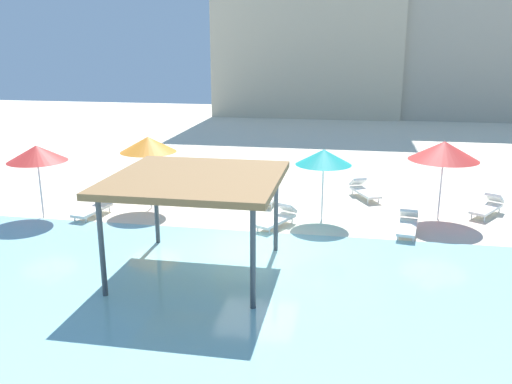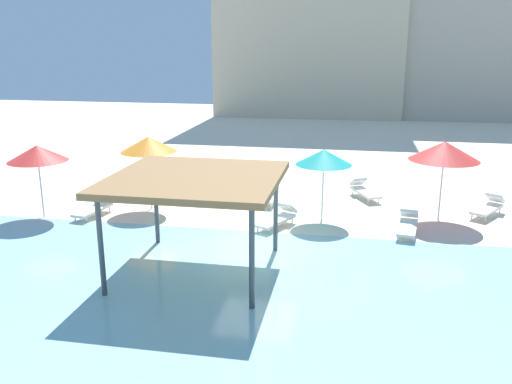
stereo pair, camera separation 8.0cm
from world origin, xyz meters
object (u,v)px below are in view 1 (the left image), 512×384
lounge_chair_1 (363,190)px  beach_umbrella_teal_0 (324,157)px  beach_umbrella_red_4 (37,154)px  lounge_chair_6 (95,207)px  lounge_chair_0 (269,194)px  beach_umbrella_orange_1 (148,144)px  lounge_chair_4 (278,218)px  lounge_chair_5 (408,224)px  shade_pavilion (196,181)px  beach_umbrella_red_2 (444,151)px  lounge_chair_2 (488,206)px

lounge_chair_1 → beach_umbrella_teal_0: bearing=-50.6°
beach_umbrella_red_4 → lounge_chair_6: (1.79, 0.54, -2.09)m
beach_umbrella_red_4 → lounge_chair_0: 8.90m
lounge_chair_6 → beach_umbrella_teal_0: bearing=105.9°
lounge_chair_6 → beach_umbrella_orange_1: bearing=135.3°
lounge_chair_1 → lounge_chair_4: 5.24m
beach_umbrella_orange_1 → lounge_chair_5: beach_umbrella_orange_1 is taller
shade_pavilion → beach_umbrella_teal_0: 6.13m
beach_umbrella_red_2 → lounge_chair_0: 6.92m
shade_pavilion → lounge_chair_1: shade_pavilion is taller
lounge_chair_0 → lounge_chair_4: same height
beach_umbrella_red_2 → lounge_chair_4: bearing=-161.6°
shade_pavilion → lounge_chair_5: 7.82m
lounge_chair_2 → lounge_chair_4: same height
beach_umbrella_red_2 → lounge_chair_4: size_ratio=1.47×
beach_umbrella_red_2 → shade_pavilion: bearing=-140.1°
beach_umbrella_orange_1 → lounge_chair_6: bearing=-143.7°
beach_umbrella_teal_0 → lounge_chair_0: (-2.26, 1.92, -2.01)m
lounge_chair_4 → lounge_chair_1: bearing=170.7°
beach_umbrella_red_4 → lounge_chair_4: (8.71, 0.53, -2.09)m
shade_pavilion → lounge_chair_2: bearing=37.1°
beach_umbrella_teal_0 → beach_umbrella_red_4: beach_umbrella_red_4 is taller
lounge_chair_4 → lounge_chair_0: bearing=-139.2°
beach_umbrella_teal_0 → lounge_chair_4: beach_umbrella_teal_0 is taller
shade_pavilion → beach_umbrella_orange_1: (-3.53, 5.52, -0.10)m
beach_umbrella_red_4 → lounge_chair_4: size_ratio=1.38×
lounge_chair_0 → lounge_chair_6: 6.79m
lounge_chair_1 → lounge_chair_6: 10.81m
shade_pavilion → lounge_chair_4: shade_pavilion is taller
beach_umbrella_orange_1 → shade_pavilion: bearing=-57.4°
shade_pavilion → lounge_chair_6: bearing=141.0°
beach_umbrella_red_4 → lounge_chair_1: (11.72, 4.83, -2.09)m
beach_umbrella_red_4 → lounge_chair_2: bearing=11.3°
lounge_chair_4 → shade_pavilion: bearing=4.3°
beach_umbrella_orange_1 → lounge_chair_2: 13.05m
lounge_chair_2 → lounge_chair_4: 8.06m
beach_umbrella_teal_0 → shade_pavilion: bearing=-120.8°
shade_pavilion → beach_umbrella_red_2: 9.57m
shade_pavilion → lounge_chair_5: shade_pavilion is taller
lounge_chair_4 → beach_umbrella_orange_1: bearing=-78.1°
beach_umbrella_orange_1 → lounge_chair_0: beach_umbrella_orange_1 is taller
lounge_chair_0 → lounge_chair_4: (0.79, -2.93, 0.00)m
beach_umbrella_orange_1 → beach_umbrella_teal_0: bearing=-2.3°
beach_umbrella_red_4 → lounge_chair_0: (7.92, 3.47, -2.09)m
lounge_chair_0 → lounge_chair_5: (5.21, -2.85, 0.00)m
beach_umbrella_red_4 → lounge_chair_5: beach_umbrella_red_4 is taller
beach_umbrella_teal_0 → beach_umbrella_orange_1: bearing=177.7°
lounge_chair_0 → lounge_chair_6: same height
beach_umbrella_teal_0 → beach_umbrella_orange_1: (-6.66, 0.26, 0.19)m
beach_umbrella_teal_0 → lounge_chair_1: size_ratio=1.33×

